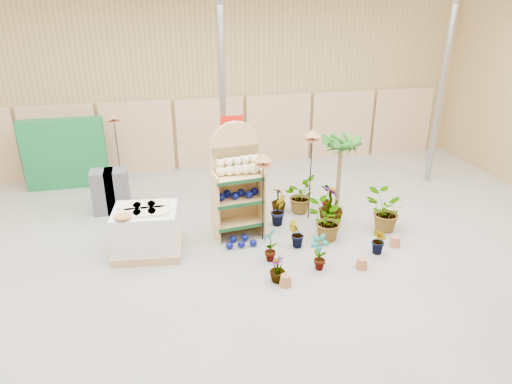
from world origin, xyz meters
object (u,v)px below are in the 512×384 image
display_shelf (237,185)px  potted_plant_2 (327,221)px  bird_table_front (263,160)px  pallet_stack (147,231)px

display_shelf → potted_plant_2: (1.69, -0.72, -0.66)m
display_shelf → bird_table_front: (0.44, -0.42, 0.64)m
display_shelf → bird_table_front: 0.88m
pallet_stack → bird_table_front: 2.60m
potted_plant_2 → pallet_stack: bearing=174.9°
bird_table_front → potted_plant_2: size_ratio=2.20×
bird_table_front → potted_plant_2: 1.83m
pallet_stack → potted_plant_2: (3.53, -0.32, -0.04)m
display_shelf → pallet_stack: 1.98m
display_shelf → pallet_stack: display_shelf is taller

